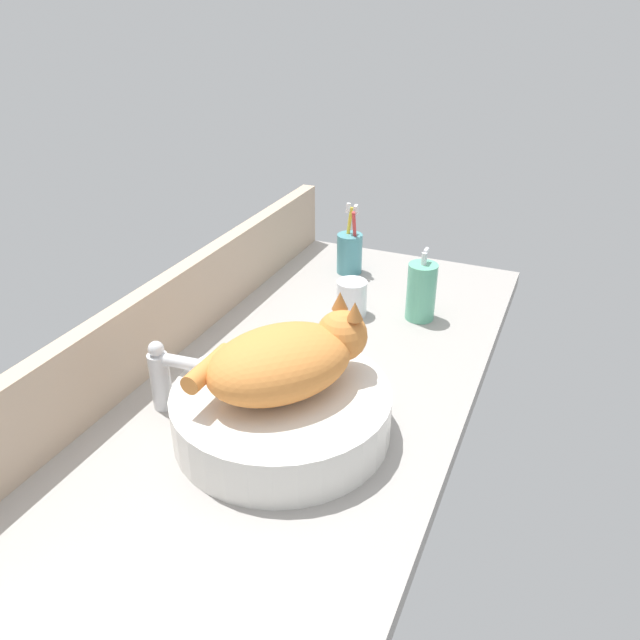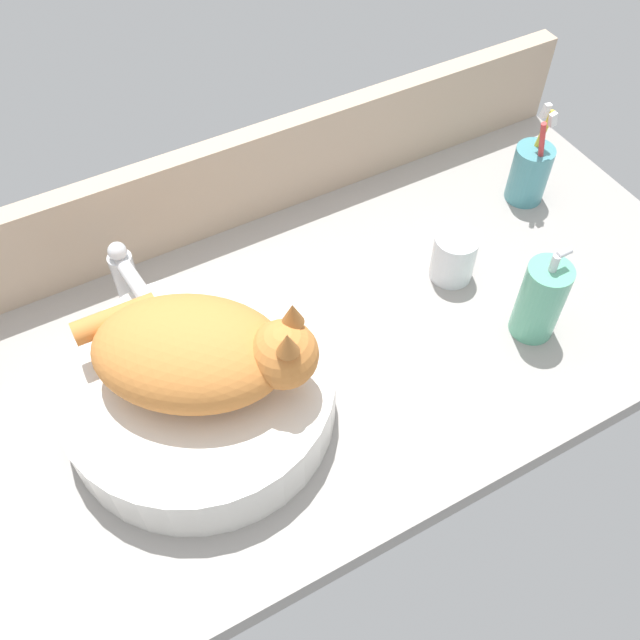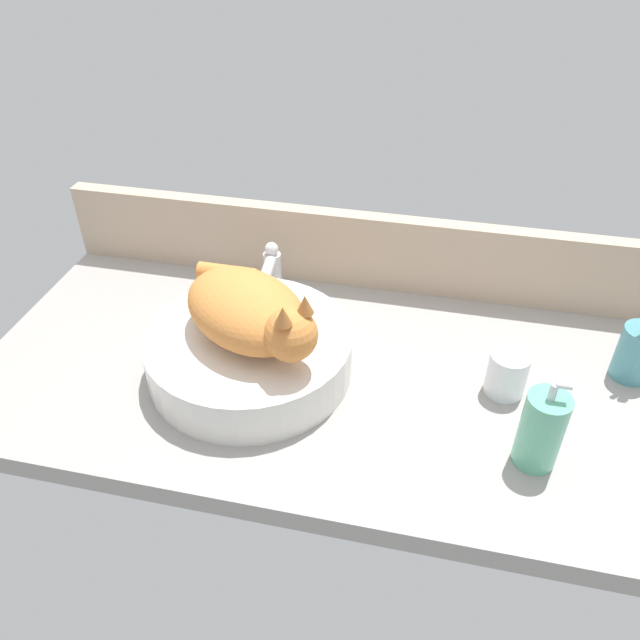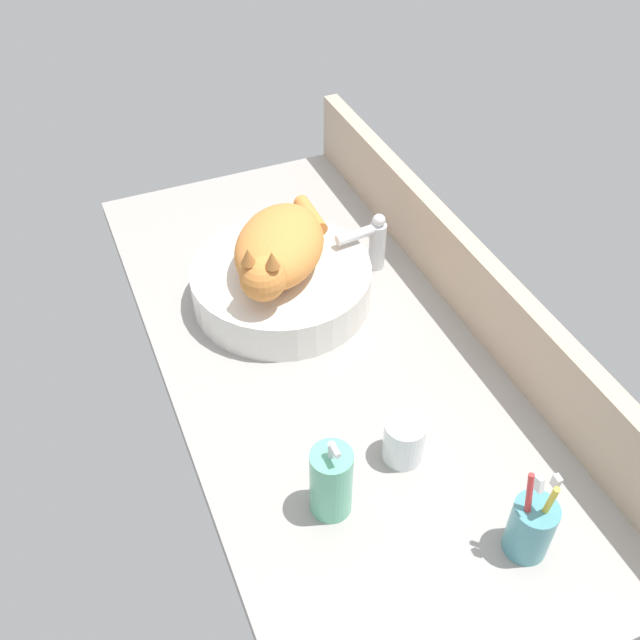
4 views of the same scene
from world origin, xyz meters
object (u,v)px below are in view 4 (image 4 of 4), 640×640
object	(u,v)px
sink_basin	(281,283)
faucet	(373,241)
water_glass	(404,442)
toothbrush_cup	(531,527)
soap_dispenser	(331,482)
cat	(278,249)

from	to	relation	value
sink_basin	faucet	size ratio (longest dim) A/B	2.70
faucet	water_glass	world-z (taller)	faucet
sink_basin	toothbrush_cup	world-z (taller)	toothbrush_cup
sink_basin	toothbrush_cup	xyz separation A→B (cm)	(67.27, 13.50, 1.38)
faucet	soap_dispenser	xyz separation A→B (cm)	(51.41, -32.30, -0.58)
sink_basin	soap_dispenser	distance (cm)	50.57
toothbrush_cup	faucet	bearing A→B (deg)	173.20
cat	water_glass	xyz separation A→B (cm)	(43.94, 5.20, -10.59)
soap_dispenser	water_glass	world-z (taller)	soap_dispenser
soap_dispenser	water_glass	distance (cm)	15.94
faucet	soap_dispenser	bearing A→B (deg)	-32.14
cat	water_glass	size ratio (longest dim) A/B	3.68
soap_dispenser	toothbrush_cup	world-z (taller)	toothbrush_cup
faucet	sink_basin	bearing A→B (deg)	-84.71
cat	soap_dispenser	distance (cm)	49.77
soap_dispenser	cat	bearing A→B (deg)	168.49
sink_basin	water_glass	world-z (taller)	sink_basin
sink_basin	cat	distance (cm)	10.03
faucet	soap_dispenser	distance (cm)	60.72
soap_dispenser	toothbrush_cup	xyz separation A→B (cm)	(17.87, 24.04, -1.17)
cat	toothbrush_cup	bearing A→B (deg)	12.14
sink_basin	cat	size ratio (longest dim) A/B	1.22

